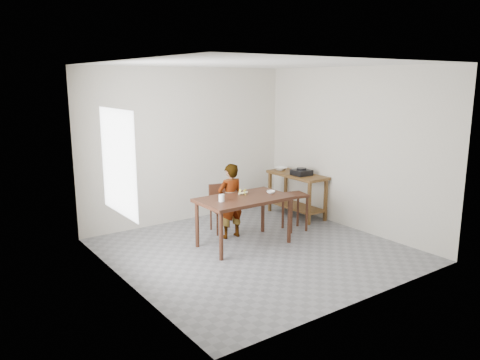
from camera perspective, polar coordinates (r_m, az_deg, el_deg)
floor at (r=7.05m, az=1.91°, el=-8.69°), size 4.00×4.00×0.04m
ceiling at (r=6.59m, az=2.08°, el=14.16°), size 4.00×4.00×0.04m
wall_back at (r=8.36m, az=-6.49°, el=4.25°), size 4.00×0.04×2.70m
wall_front at (r=5.26m, az=15.51°, el=-0.78°), size 4.00×0.04×2.70m
wall_left at (r=5.71m, az=-14.32°, el=0.27°), size 0.04×4.00×2.70m
wall_right at (r=8.06m, az=13.48°, el=3.70°), size 0.04×4.00×2.70m
window_pane at (r=5.88m, az=-14.65°, el=2.09°), size 0.02×1.10×1.30m
dining_table at (r=7.15m, az=0.47°, el=-5.04°), size 1.40×0.80×0.75m
prep_counter at (r=8.72m, az=6.93°, el=-1.80°), size 0.50×1.20×0.80m
child at (r=7.42m, az=-1.19°, el=-2.58°), size 0.45×0.30×1.20m
dining_chair at (r=7.76m, az=-2.06°, el=-3.53°), size 0.46×0.46×0.78m
stool at (r=7.93m, az=6.68°, el=-3.87°), size 0.42×0.42×0.62m
glass_tumbler at (r=6.80m, az=-2.26°, el=-2.21°), size 0.09×0.09×0.10m
small_bowl at (r=7.30m, az=3.78°, el=-1.48°), size 0.16×0.16×0.04m
banana at (r=7.21m, az=0.38°, el=-1.55°), size 0.19×0.15×0.06m
serving_bowl at (r=8.93m, az=4.99°, el=1.39°), size 0.29×0.29×0.06m
gas_burner at (r=8.49m, az=7.50°, el=0.93°), size 0.31×0.31×0.10m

